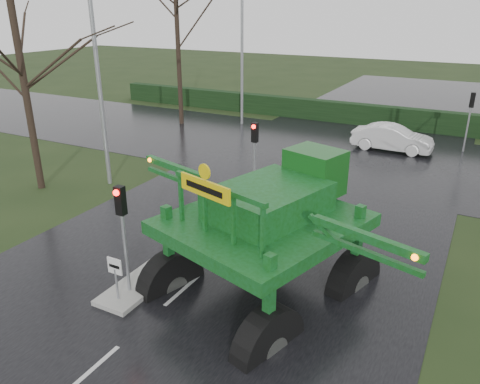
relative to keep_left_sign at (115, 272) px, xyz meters
The scene contains 15 objects.
ground 2.25m from the keep_left_sign, 49.10° to the left, with size 140.00×140.00×0.00m, color black.
road_main 11.62m from the keep_left_sign, 83.55° to the left, with size 14.00×80.00×0.02m, color black.
road_cross 17.58m from the keep_left_sign, 85.75° to the left, with size 80.00×12.00×0.02m, color black.
median_island 4.60m from the keep_left_sign, 90.00° to the left, with size 1.20×10.00×0.16m, color gray.
hedge_row 25.54m from the keep_left_sign, 87.08° to the left, with size 44.00×0.90×1.50m, color black.
keep_left_sign is the anchor object (origin of this frame).
traffic_signal_near 1.61m from the keep_left_sign, 90.00° to the left, with size 0.26×0.33×3.52m.
traffic_signal_mid 9.12m from the keep_left_sign, 90.00° to the left, with size 0.26×0.33×3.52m.
traffic_signal_far 22.93m from the keep_left_sign, 70.07° to the left, with size 0.26×0.33×3.52m.
street_light_left_near 11.32m from the keep_left_sign, 132.59° to the left, with size 3.85×0.30×10.00m.
street_light_left_far 23.11m from the keep_left_sign, 107.78° to the left, with size 3.85×0.30×10.00m.
tree_left_near 12.14m from the keep_left_sign, 150.44° to the left, with size 6.30×6.30×10.85m.
tree_left_far 23.30m from the keep_left_sign, 119.87° to the left, with size 7.70×7.70×13.26m.
crop_sprayer 2.54m from the keep_left_sign, 63.48° to the left, with size 9.77×7.37×5.66m.
white_sedan 20.10m from the keep_left_sign, 78.74° to the left, with size 1.62×4.66×1.54m, color silver.
Camera 1 is at (7.30, -10.06, 8.18)m, focal length 35.00 mm.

